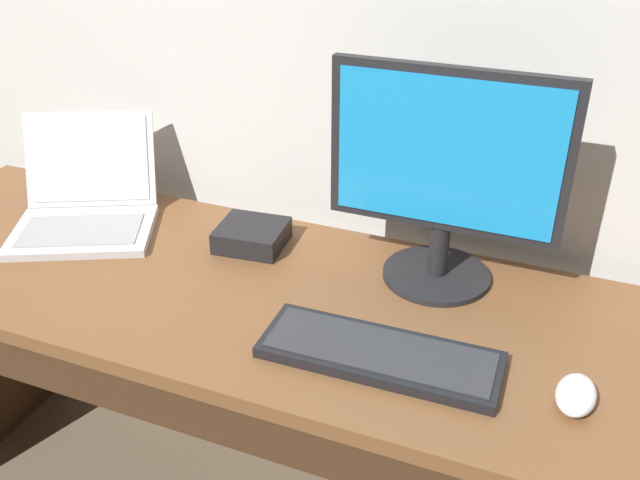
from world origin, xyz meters
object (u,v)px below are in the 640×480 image
Objects in this scene: laptop_silver at (85,207)px; computer_mouse at (576,395)px; external_drive_box at (252,235)px; wired_keyboard at (380,354)px; external_monitor at (445,175)px.

laptop_silver reaches higher than computer_mouse.
computer_mouse is 0.75m from external_drive_box.
external_drive_box is at bearing 163.76° from computer_mouse.
wired_keyboard is at bearing -15.37° from laptop_silver.
external_monitor is (0.81, 0.07, 0.19)m from laptop_silver.
laptop_silver is at bearing -171.74° from external_drive_box.
external_drive_box is (0.40, 0.06, -0.02)m from laptop_silver.
computer_mouse is (1.10, -0.20, -0.03)m from laptop_silver.
laptop_silver is 4.13× the size of computer_mouse.
computer_mouse is (0.32, 0.01, 0.01)m from wired_keyboard.
wired_keyboard is at bearing -173.79° from computer_mouse.
laptop_silver is 1.12m from computer_mouse.
laptop_silver is 0.83m from external_monitor.
wired_keyboard is at bearing -35.58° from external_drive_box.
laptop_silver is 0.40m from external_drive_box.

